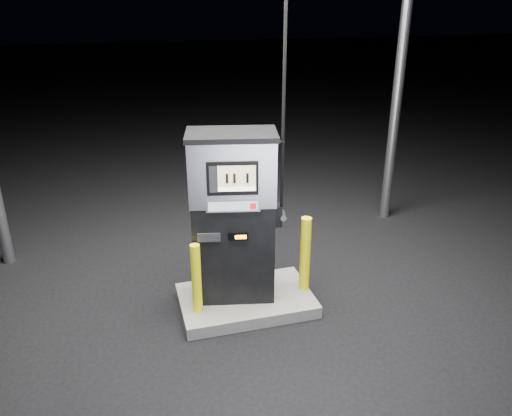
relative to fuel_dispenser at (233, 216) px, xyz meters
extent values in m
plane|color=black|center=(0.12, -0.10, -1.19)|extent=(80.00, 80.00, 0.00)
cube|color=#5E5E5A|center=(0.12, -0.10, -1.11)|extent=(1.60, 1.00, 0.15)
cylinder|color=gray|center=(3.12, 1.90, 1.06)|extent=(0.16, 0.16, 4.50)
cube|color=black|center=(0.00, 0.00, -0.42)|extent=(1.02, 0.72, 1.23)
cube|color=silver|center=(0.00, 0.00, 0.56)|extent=(1.05, 0.75, 0.74)
cube|color=black|center=(0.00, 0.00, 0.95)|extent=(1.09, 0.79, 0.06)
cube|color=black|center=(-0.06, -0.27, 0.55)|extent=(0.54, 0.14, 0.37)
cube|color=tan|center=(-0.02, -0.30, 0.58)|extent=(0.39, 0.09, 0.24)
cube|color=white|center=(-0.02, -0.30, 0.44)|extent=(0.39, 0.09, 0.05)
cube|color=silver|center=(-0.06, -0.27, 0.24)|extent=(0.58, 0.15, 0.14)
cube|color=#A6A8AE|center=(-0.07, -0.29, 0.24)|extent=(0.53, 0.12, 0.10)
cube|color=red|center=(0.14, -0.34, 0.24)|extent=(0.07, 0.02, 0.07)
cube|color=black|center=(-0.01, -0.28, -0.13)|extent=(0.22, 0.06, 0.09)
cube|color=orange|center=(0.01, -0.30, -0.13)|extent=(0.13, 0.03, 0.04)
cube|color=black|center=(-0.33, -0.22, -0.13)|extent=(0.25, 0.08, 0.10)
cube|color=black|center=(0.50, -0.10, -0.01)|extent=(0.13, 0.19, 0.25)
cylinder|color=gray|center=(0.56, -0.12, -0.01)|extent=(0.11, 0.23, 0.07)
cylinder|color=black|center=(0.53, -0.16, 1.63)|extent=(0.04, 0.04, 3.04)
cylinder|color=#F5ED0D|center=(-0.50, -0.26, -0.61)|extent=(0.14, 0.14, 0.85)
cylinder|color=#F5ED0D|center=(0.86, -0.13, -0.56)|extent=(0.15, 0.15, 0.96)
camera|label=1|loc=(-1.16, -5.13, 2.32)|focal=35.00mm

